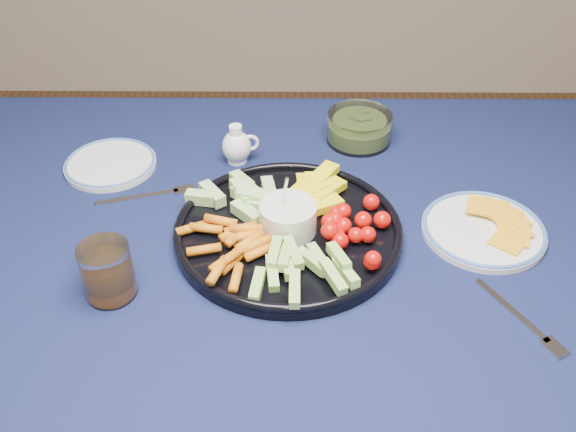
{
  "coord_description": "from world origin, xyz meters",
  "views": [
    {
      "loc": [
        0.08,
        -0.81,
        1.46
      ],
      "look_at": [
        0.07,
        0.03,
        0.79
      ],
      "focal_mm": 40.0,
      "sensor_mm": 36.0,
      "label": 1
    }
  ],
  "objects_px": {
    "crudite_platter": "(287,227)",
    "juice_tumbler": "(108,274)",
    "creamer_pitcher": "(237,146)",
    "side_plate_extra": "(110,164)",
    "dining_table": "(248,287)",
    "cheese_plate": "(484,228)",
    "pickle_bowl": "(359,129)"
  },
  "relations": [
    {
      "from": "cheese_plate",
      "to": "pickle_bowl",
      "type": "bearing_deg",
      "value": 122.56
    },
    {
      "from": "side_plate_extra",
      "to": "juice_tumbler",
      "type": "bearing_deg",
      "value": -76.95
    },
    {
      "from": "cheese_plate",
      "to": "juice_tumbler",
      "type": "height_order",
      "value": "juice_tumbler"
    },
    {
      "from": "dining_table",
      "to": "creamer_pitcher",
      "type": "height_order",
      "value": "creamer_pitcher"
    },
    {
      "from": "creamer_pitcher",
      "to": "side_plate_extra",
      "type": "xyz_separation_m",
      "value": [
        -0.25,
        -0.02,
        -0.03
      ]
    },
    {
      "from": "cheese_plate",
      "to": "side_plate_extra",
      "type": "height_order",
      "value": "cheese_plate"
    },
    {
      "from": "pickle_bowl",
      "to": "side_plate_extra",
      "type": "relative_size",
      "value": 0.74
    },
    {
      "from": "creamer_pitcher",
      "to": "juice_tumbler",
      "type": "height_order",
      "value": "juice_tumbler"
    },
    {
      "from": "dining_table",
      "to": "juice_tumbler",
      "type": "relative_size",
      "value": 18.12
    },
    {
      "from": "creamer_pitcher",
      "to": "pickle_bowl",
      "type": "distance_m",
      "value": 0.26
    },
    {
      "from": "pickle_bowl",
      "to": "side_plate_extra",
      "type": "distance_m",
      "value": 0.51
    },
    {
      "from": "cheese_plate",
      "to": "dining_table",
      "type": "bearing_deg",
      "value": -173.52
    },
    {
      "from": "side_plate_extra",
      "to": "cheese_plate",
      "type": "bearing_deg",
      "value": -16.09
    },
    {
      "from": "crudite_platter",
      "to": "creamer_pitcher",
      "type": "bearing_deg",
      "value": 113.07
    },
    {
      "from": "creamer_pitcher",
      "to": "pickle_bowl",
      "type": "bearing_deg",
      "value": 17.68
    },
    {
      "from": "crudite_platter",
      "to": "side_plate_extra",
      "type": "relative_size",
      "value": 2.17
    },
    {
      "from": "cheese_plate",
      "to": "juice_tumbler",
      "type": "xyz_separation_m",
      "value": [
        -0.61,
        -0.15,
        0.03
      ]
    },
    {
      "from": "crudite_platter",
      "to": "creamer_pitcher",
      "type": "distance_m",
      "value": 0.26
    },
    {
      "from": "side_plate_extra",
      "to": "dining_table",
      "type": "bearing_deg",
      "value": -41.07
    },
    {
      "from": "creamer_pitcher",
      "to": "juice_tumbler",
      "type": "xyz_separation_m",
      "value": [
        -0.17,
        -0.37,
        0.01
      ]
    },
    {
      "from": "dining_table",
      "to": "cheese_plate",
      "type": "height_order",
      "value": "cheese_plate"
    },
    {
      "from": "juice_tumbler",
      "to": "creamer_pitcher",
      "type": "bearing_deg",
      "value": 65.55
    },
    {
      "from": "cheese_plate",
      "to": "juice_tumbler",
      "type": "bearing_deg",
      "value": -166.18
    },
    {
      "from": "crudite_platter",
      "to": "juice_tumbler",
      "type": "height_order",
      "value": "crudite_platter"
    },
    {
      "from": "creamer_pitcher",
      "to": "side_plate_extra",
      "type": "distance_m",
      "value": 0.25
    },
    {
      "from": "creamer_pitcher",
      "to": "cheese_plate",
      "type": "distance_m",
      "value": 0.49
    },
    {
      "from": "pickle_bowl",
      "to": "dining_table",
      "type": "bearing_deg",
      "value": -121.86
    },
    {
      "from": "crudite_platter",
      "to": "juice_tumbler",
      "type": "xyz_separation_m",
      "value": [
        -0.27,
        -0.14,
        0.02
      ]
    },
    {
      "from": "pickle_bowl",
      "to": "side_plate_extra",
      "type": "xyz_separation_m",
      "value": [
        -0.5,
        -0.1,
        -0.02
      ]
    },
    {
      "from": "juice_tumbler",
      "to": "cheese_plate",
      "type": "bearing_deg",
      "value": 13.82
    },
    {
      "from": "creamer_pitcher",
      "to": "side_plate_extra",
      "type": "bearing_deg",
      "value": -174.7
    },
    {
      "from": "dining_table",
      "to": "cheese_plate",
      "type": "xyz_separation_m",
      "value": [
        0.41,
        0.05,
        0.1
      ]
    }
  ]
}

